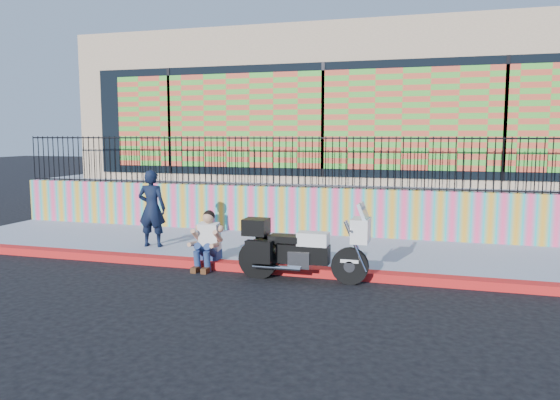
% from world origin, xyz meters
% --- Properties ---
extents(ground, '(90.00, 90.00, 0.00)m').
position_xyz_m(ground, '(0.00, 0.00, 0.00)').
color(ground, black).
rests_on(ground, ground).
extents(red_curb, '(16.00, 0.30, 0.15)m').
position_xyz_m(red_curb, '(0.00, 0.00, 0.07)').
color(red_curb, red).
rests_on(red_curb, ground).
extents(sidewalk, '(16.00, 3.00, 0.15)m').
position_xyz_m(sidewalk, '(0.00, 1.65, 0.07)').
color(sidewalk, gray).
rests_on(sidewalk, ground).
extents(mural_wall, '(16.00, 0.20, 1.10)m').
position_xyz_m(mural_wall, '(0.00, 3.25, 0.70)').
color(mural_wall, '#FA4278').
rests_on(mural_wall, sidewalk).
extents(metal_fence, '(15.80, 0.04, 1.20)m').
position_xyz_m(metal_fence, '(0.00, 3.25, 1.85)').
color(metal_fence, black).
rests_on(metal_fence, mural_wall).
extents(elevated_platform, '(16.00, 10.00, 1.25)m').
position_xyz_m(elevated_platform, '(0.00, 8.35, 0.62)').
color(elevated_platform, gray).
rests_on(elevated_platform, ground).
extents(storefront_building, '(14.00, 8.06, 4.00)m').
position_xyz_m(storefront_building, '(0.00, 8.13, 3.25)').
color(storefront_building, tan).
rests_on(storefront_building, elevated_platform).
extents(police_motorcycle, '(2.23, 0.74, 1.39)m').
position_xyz_m(police_motorcycle, '(0.59, -0.36, 0.58)').
color(police_motorcycle, black).
rests_on(police_motorcycle, ground).
extents(police_officer, '(0.63, 0.45, 1.62)m').
position_xyz_m(police_officer, '(-2.94, 0.85, 0.96)').
color(police_officer, black).
rests_on(police_officer, sidewalk).
extents(seated_man, '(0.54, 0.71, 1.06)m').
position_xyz_m(seated_man, '(-1.29, -0.09, 0.45)').
color(seated_man, navy).
rests_on(seated_man, ground).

